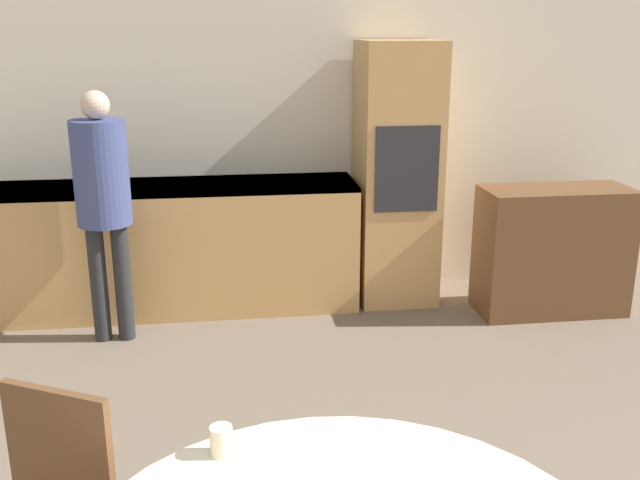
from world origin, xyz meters
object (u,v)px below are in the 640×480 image
sideboard (552,251)px  oven_unit (397,175)px  person_standing (103,191)px  cup (221,440)px

sideboard → oven_unit: bearing=157.9°
oven_unit → person_standing: bearing=-165.6°
oven_unit → sideboard: size_ratio=1.82×
person_standing → cup: 2.68m
sideboard → cup: (-2.34, -2.66, 0.32)m
sideboard → person_standing: 3.11m
oven_unit → cup: size_ratio=20.28×
person_standing → cup: (0.72, -2.57, -0.23)m
oven_unit → cup: oven_unit is taller
oven_unit → sideboard: (1.05, -0.43, -0.50)m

